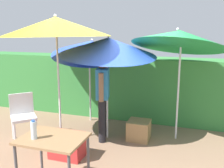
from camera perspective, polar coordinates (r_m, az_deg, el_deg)
The scene contains 12 objects.
ground_plane at distance 4.79m, azimuth -1.16°, elevation -13.70°, with size 24.00×24.00×0.00m, color #937056.
hedge_row at distance 6.10m, azimuth 4.16°, elevation -0.78°, with size 8.00×0.70×1.45m, color #38843D.
umbrella_rainbow at distance 4.71m, azimuth -0.92°, elevation 8.45°, with size 1.84×1.83×2.08m.
umbrella_orange at distance 4.83m, azimuth 14.84°, elevation 9.80°, with size 1.76×1.74×2.33m.
umbrella_yellow at distance 4.64m, azimuth -12.47°, elevation 12.39°, with size 1.95×1.95×2.35m.
umbrella_navy at distance 5.70m, azimuth -4.80°, elevation 8.11°, with size 1.80×1.78×2.09m.
person_vendor at distance 4.78m, azimuth -2.09°, elevation -1.84°, with size 0.30×0.56×1.88m.
chair_plastic at distance 5.16m, azimuth -19.36°, elevation -6.37°, with size 0.62×0.62×0.89m.
cooler_box at distance 4.39m, azimuth -10.08°, elevation -13.37°, with size 0.55×0.35×0.42m, color red.
crate_cardboard at distance 5.00m, azimuth 6.03°, elevation -10.25°, with size 0.41×0.40×0.38m, color #9E7A4C.
folding_table at distance 3.33m, azimuth -13.14°, elevation -13.14°, with size 0.80×0.60×0.79m.
bottle_water at distance 3.26m, azimuth -17.15°, elevation -9.81°, with size 0.07×0.07×0.24m.
Camera 1 is at (1.45, -4.06, 2.09)m, focal length 40.76 mm.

